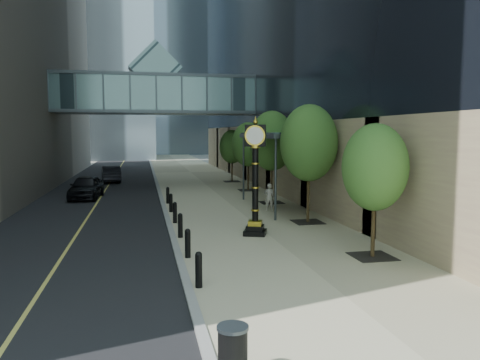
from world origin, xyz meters
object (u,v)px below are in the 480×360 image
at_px(street_clock, 255,185).
at_px(pedestrian, 269,197).
at_px(trash_bin, 233,354).
at_px(car_near, 86,187).
at_px(car_far, 111,174).

distance_m(street_clock, pedestrian, 6.42).
distance_m(trash_bin, pedestrian, 17.97).
height_order(street_clock, trash_bin, street_clock).
relative_size(street_clock, pedestrian, 3.20).
height_order(street_clock, car_near, street_clock).
bearing_deg(pedestrian, street_clock, 83.50).
relative_size(street_clock, car_far, 1.11).
distance_m(pedestrian, car_near, 12.91).
relative_size(trash_bin, pedestrian, 0.60).
relative_size(pedestrian, car_near, 0.33).
xyz_separation_m(street_clock, pedestrian, (2.23, 5.87, -1.34)).
xyz_separation_m(trash_bin, car_far, (-4.23, 35.24, 0.23)).
bearing_deg(trash_bin, street_clock, 74.42).
height_order(car_near, car_far, car_near).
bearing_deg(car_near, car_far, 89.27).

